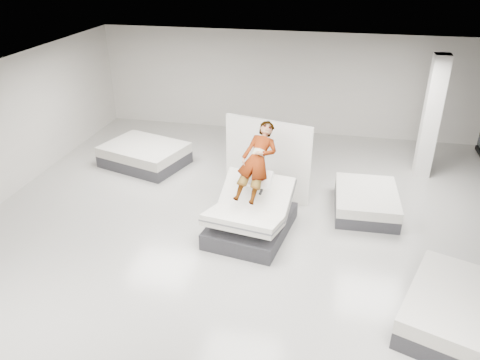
{
  "coord_description": "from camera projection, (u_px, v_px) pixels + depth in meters",
  "views": [
    {
      "loc": [
        1.62,
        -7.55,
        5.53
      ],
      "look_at": [
        -0.26,
        1.22,
        1.0
      ],
      "focal_mm": 35.0,
      "sensor_mm": 36.0,
      "label": 1
    }
  ],
  "objects": [
    {
      "name": "person",
      "position": [
        257.0,
        173.0,
        9.72
      ],
      "size": [
        0.91,
        1.71,
        1.53
      ],
      "primitive_type": "imported",
      "rotation": [
        0.83,
        0.0,
        -0.16
      ],
      "color": "slate",
      "rests_on": "hero_bed"
    },
    {
      "name": "divider_panel",
      "position": [
        267.0,
        159.0,
        11.07
      ],
      "size": [
        2.1,
        0.64,
        1.95
      ],
      "primitive_type": "cube",
      "rotation": [
        0.0,
        0.0,
        -0.26
      ],
      "color": "white",
      "rests_on": "floor"
    },
    {
      "name": "flat_bed_right_near",
      "position": [
        460.0,
        312.0,
        7.45
      ],
      "size": [
        2.2,
        2.51,
        0.58
      ],
      "color": "#36363B",
      "rests_on": "floor"
    },
    {
      "name": "room",
      "position": [
        240.0,
        181.0,
        8.67
      ],
      "size": [
        14.0,
        14.04,
        3.2
      ],
      "color": "#ADABA3",
      "rests_on": "ground"
    },
    {
      "name": "flat_bed_right_far",
      "position": [
        366.0,
        201.0,
        10.73
      ],
      "size": [
        1.43,
        1.88,
        0.5
      ],
      "color": "#36363B",
      "rests_on": "floor"
    },
    {
      "name": "remote",
      "position": [
        261.0,
        192.0,
        9.46
      ],
      "size": [
        0.07,
        0.15,
        0.08
      ],
      "primitive_type": "cube",
      "rotation": [
        0.35,
        0.0,
        -0.16
      ],
      "color": "black",
      "rests_on": "person"
    },
    {
      "name": "flat_bed_left_far",
      "position": [
        145.0,
        155.0,
        13.0
      ],
      "size": [
        2.5,
        2.14,
        0.58
      ],
      "color": "#36363B",
      "rests_on": "floor"
    },
    {
      "name": "column",
      "position": [
        431.0,
        118.0,
        11.85
      ],
      "size": [
        0.4,
        0.4,
        3.2
      ],
      "primitive_type": "cube",
      "color": "silver",
      "rests_on": "floor"
    },
    {
      "name": "hero_bed",
      "position": [
        251.0,
        217.0,
        9.85
      ],
      "size": [
        1.81,
        2.22,
        1.25
      ],
      "color": "#36363B",
      "rests_on": "floor"
    }
  ]
}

